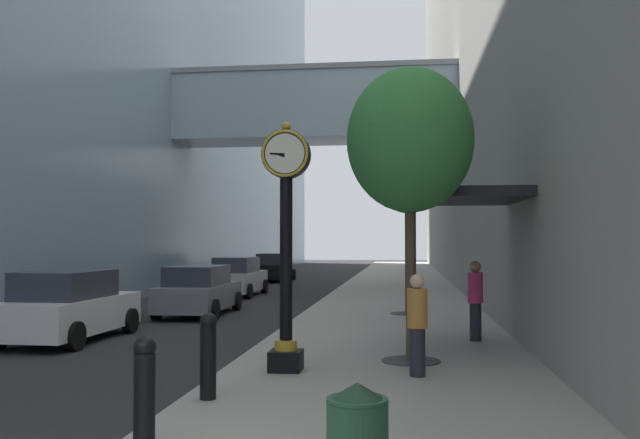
# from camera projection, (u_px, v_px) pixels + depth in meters

# --- Properties ---
(ground_plane) EXTENTS (110.00, 110.00, 0.00)m
(ground_plane) POSITION_uv_depth(u_px,v_px,m) (336.00, 292.00, 31.43)
(ground_plane) COLOR #262628
(ground_plane) RESTS_ON ground
(sidewalk_right) EXTENTS (5.68, 80.00, 0.14)m
(sidewalk_right) POSITION_uv_depth(u_px,v_px,m) (397.00, 287.00, 34.06)
(sidewalk_right) COLOR #9E998E
(sidewalk_right) RESTS_ON ground
(building_block_left) EXTENTS (22.83, 80.00, 30.82)m
(building_block_left) POSITION_uv_depth(u_px,v_px,m) (116.00, 1.00, 36.41)
(building_block_left) COLOR #758EA8
(building_block_left) RESTS_ON ground
(street_clock) EXTENTS (0.84, 0.55, 4.32)m
(street_clock) POSITION_uv_depth(u_px,v_px,m) (286.00, 234.00, 11.66)
(street_clock) COLOR black
(street_clock) RESTS_ON sidewalk_right
(bollard_nearest) EXTENTS (0.24, 0.24, 1.22)m
(bollard_nearest) POSITION_uv_depth(u_px,v_px,m) (144.00, 391.00, 7.19)
(bollard_nearest) COLOR black
(bollard_nearest) RESTS_ON sidewalk_right
(bollard_second) EXTENTS (0.24, 0.24, 1.22)m
(bollard_second) POSITION_uv_depth(u_px,v_px,m) (208.00, 354.00, 9.54)
(bollard_second) COLOR black
(bollard_second) RESTS_ON sidewalk_right
(street_tree_near) EXTENTS (2.38, 2.38, 5.51)m
(street_tree_near) POSITION_uv_depth(u_px,v_px,m) (410.00, 141.00, 12.65)
(street_tree_near) COLOR #333335
(street_tree_near) RESTS_ON sidewalk_right
(street_tree_mid_near) EXTENTS (2.01, 2.01, 5.42)m
(street_tree_mid_near) POSITION_uv_depth(u_px,v_px,m) (408.00, 177.00, 20.89)
(street_tree_mid_near) COLOR #333335
(street_tree_mid_near) RESTS_ON sidewalk_right
(pedestrian_walking) EXTENTS (0.48, 0.48, 1.79)m
(pedestrian_walking) POSITION_uv_depth(u_px,v_px,m) (475.00, 298.00, 15.12)
(pedestrian_walking) COLOR #23232D
(pedestrian_walking) RESTS_ON sidewalk_right
(pedestrian_by_clock) EXTENTS (0.41, 0.41, 1.69)m
(pedestrian_by_clock) POSITION_uv_depth(u_px,v_px,m) (417.00, 322.00, 11.16)
(pedestrian_by_clock) COLOR #23232D
(pedestrian_by_clock) RESTS_ON sidewalk_right
(storefront_awning) EXTENTS (2.40, 3.60, 3.30)m
(storefront_awning) POSITION_uv_depth(u_px,v_px,m) (462.00, 199.00, 14.59)
(storefront_awning) COLOR black
(storefront_awning) RESTS_ON sidewalk_right
(car_silver_near) EXTENTS (1.99, 4.33, 1.69)m
(car_silver_near) POSITION_uv_depth(u_px,v_px,m) (237.00, 277.00, 29.31)
(car_silver_near) COLOR #B7BABF
(car_silver_near) RESTS_ON ground
(car_black_mid) EXTENTS (2.20, 4.53, 1.66)m
(car_black_mid) POSITION_uv_depth(u_px,v_px,m) (274.00, 268.00, 40.09)
(car_black_mid) COLOR black
(car_black_mid) RESTS_ON ground
(car_white_far) EXTENTS (2.05, 4.27, 1.67)m
(car_white_far) POSITION_uv_depth(u_px,v_px,m) (69.00, 307.00, 16.05)
(car_white_far) COLOR silver
(car_white_far) RESTS_ON ground
(car_grey_trailing) EXTENTS (2.08, 4.49, 1.59)m
(car_grey_trailing) POSITION_uv_depth(u_px,v_px,m) (199.00, 291.00, 21.68)
(car_grey_trailing) COLOR slate
(car_grey_trailing) RESTS_ON ground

